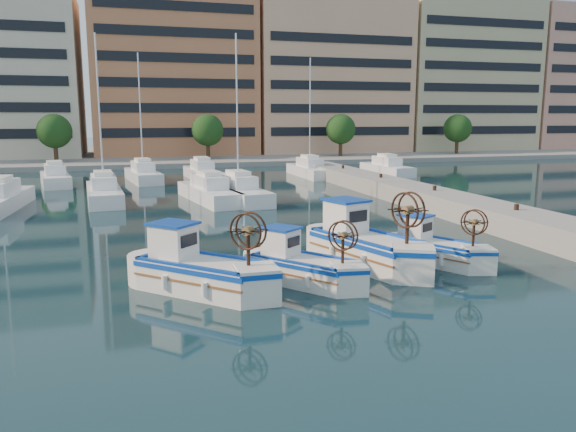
% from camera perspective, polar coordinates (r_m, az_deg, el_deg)
% --- Properties ---
extents(ground, '(300.00, 300.00, 0.00)m').
position_cam_1_polar(ground, '(19.96, 2.72, -7.25)').
color(ground, '#17343C').
rests_on(ground, ground).
extents(quay, '(3.00, 60.00, 1.20)m').
position_cam_1_polar(quay, '(32.78, 19.96, 0.11)').
color(quay, gray).
rests_on(quay, ground).
extents(waterfront, '(180.00, 40.00, 25.60)m').
position_cam_1_polar(waterfront, '(84.63, -5.82, 13.56)').
color(waterfront, gray).
rests_on(waterfront, ground).
extents(yacht_marina, '(40.25, 23.11, 11.50)m').
position_cam_1_polar(yacht_marina, '(46.52, -11.41, 3.23)').
color(yacht_marina, white).
rests_on(yacht_marina, ground).
extents(fishing_boat_a, '(4.53, 4.56, 2.95)m').
position_cam_1_polar(fishing_boat_a, '(19.50, -9.01, -5.31)').
color(fishing_boat_a, white).
rests_on(fishing_boat_a, ground).
extents(fishing_boat_b, '(3.61, 4.01, 2.49)m').
position_cam_1_polar(fishing_boat_b, '(20.24, 1.37, -4.97)').
color(fishing_boat_b, white).
rests_on(fishing_boat_b, ground).
extents(fishing_boat_c, '(3.60, 5.38, 3.25)m').
position_cam_1_polar(fishing_boat_c, '(22.79, 7.85, -2.81)').
color(fishing_boat_c, white).
rests_on(fishing_boat_c, ground).
extents(fishing_boat_d, '(3.21, 4.01, 2.43)m').
position_cam_1_polar(fishing_boat_d, '(23.73, 14.61, -3.09)').
color(fishing_boat_d, white).
rests_on(fishing_boat_d, ground).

